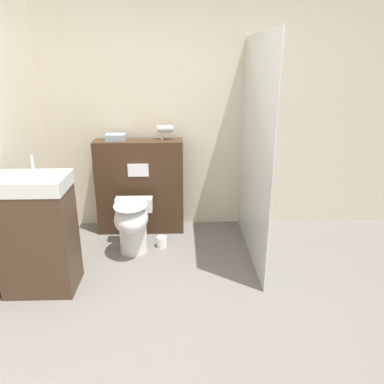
# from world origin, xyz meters

# --- Properties ---
(ground_plane) EXTENTS (12.00, 12.00, 0.00)m
(ground_plane) POSITION_xyz_m (0.00, 0.00, 0.00)
(ground_plane) COLOR slate
(wall_back) EXTENTS (8.00, 0.06, 2.50)m
(wall_back) POSITION_xyz_m (0.00, 2.06, 1.25)
(wall_back) COLOR beige
(wall_back) RESTS_ON ground_plane
(partition_panel) EXTENTS (0.95, 0.27, 1.04)m
(partition_panel) POSITION_xyz_m (-0.39, 1.85, 0.52)
(partition_panel) COLOR #3D2819
(partition_panel) RESTS_ON ground_plane
(shower_glass) EXTENTS (0.04, 1.46, 2.08)m
(shower_glass) POSITION_xyz_m (0.75, 1.30, 1.04)
(shower_glass) COLOR silver
(shower_glass) RESTS_ON ground_plane
(toilet) EXTENTS (0.38, 0.55, 0.56)m
(toilet) POSITION_xyz_m (-0.43, 1.31, 0.33)
(toilet) COLOR white
(toilet) RESTS_ON ground_plane
(sink_vanity) EXTENTS (0.58, 0.41, 1.15)m
(sink_vanity) POSITION_xyz_m (-1.13, 0.72, 0.51)
(sink_vanity) COLOR #473323
(sink_vanity) RESTS_ON ground_plane
(hair_drier) EXTENTS (0.18, 0.08, 0.16)m
(hair_drier) POSITION_xyz_m (-0.10, 1.88, 1.16)
(hair_drier) COLOR #B7B7BC
(hair_drier) RESTS_ON partition_panel
(folded_towel) EXTENTS (0.21, 0.15, 0.07)m
(folded_towel) POSITION_xyz_m (-0.63, 1.86, 1.08)
(folded_towel) COLOR #8C9EAD
(folded_towel) RESTS_ON partition_panel
(spare_toilet_roll) EXTENTS (0.11, 0.11, 0.11)m
(spare_toilet_roll) POSITION_xyz_m (-0.15, 1.42, 0.06)
(spare_toilet_roll) COLOR white
(spare_toilet_roll) RESTS_ON ground_plane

